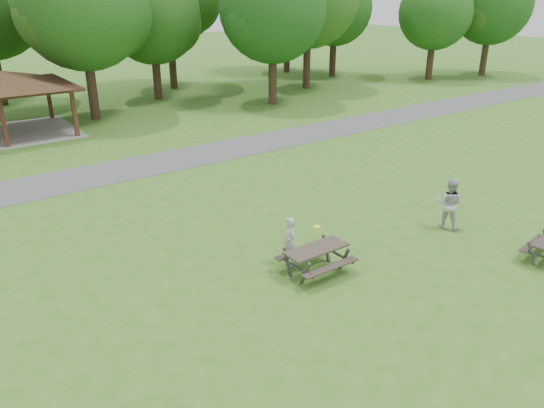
# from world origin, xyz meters

# --- Properties ---
(ground) EXTENTS (160.00, 160.00, 0.00)m
(ground) POSITION_xyz_m (0.00, 0.00, 0.00)
(ground) COLOR #34641C
(ground) RESTS_ON ground
(asphalt_path) EXTENTS (120.00, 3.20, 0.02)m
(asphalt_path) POSITION_xyz_m (0.00, 14.00, 0.01)
(asphalt_path) COLOR #48484B
(asphalt_path) RESTS_ON ground
(tree_row_e) EXTENTS (8.40, 8.00, 11.02)m
(tree_row_e) POSITION_xyz_m (2.10, 25.03, 6.78)
(tree_row_e) COLOR #301F15
(tree_row_e) RESTS_ON ground
(tree_row_f) EXTENTS (7.35, 7.00, 9.55)m
(tree_row_f) POSITION_xyz_m (8.09, 28.53, 5.84)
(tree_row_f) COLOR black
(tree_row_f) RESTS_ON ground
(tree_row_g) EXTENTS (7.77, 7.40, 10.25)m
(tree_row_g) POSITION_xyz_m (14.09, 22.03, 6.33)
(tree_row_g) COLOR #2F2114
(tree_row_g) RESTS_ON ground
(tree_row_i) EXTENTS (7.14, 6.80, 9.52)m
(tree_row_i) POSITION_xyz_m (26.08, 29.03, 5.91)
(tree_row_i) COLOR black
(tree_row_i) RESTS_ON ground
(tree_row_j) EXTENTS (6.72, 6.40, 8.96)m
(tree_row_j) POSITION_xyz_m (32.08, 22.53, 5.56)
(tree_row_j) COLOR #2F1F15
(tree_row_j) RESTS_ON ground
(tree_flank_right) EXTENTS (7.56, 7.20, 9.97)m
(tree_flank_right) POSITION_xyz_m (38.09, 21.03, 6.15)
(tree_flank_right) COLOR #302215
(tree_flank_right) RESTS_ON ground
(picnic_table_middle) EXTENTS (1.98, 1.61, 0.86)m
(picnic_table_middle) POSITION_xyz_m (0.74, 1.38, 0.63)
(picnic_table_middle) COLOR #312A23
(picnic_table_middle) RESTS_ON ground
(frisbee_in_flight) EXTENTS (0.29, 0.29, 0.02)m
(frisbee_in_flight) POSITION_xyz_m (1.34, 2.07, 1.10)
(frisbee_in_flight) COLOR yellow
(frisbee_in_flight) RESTS_ON ground
(frisbee_thrower) EXTENTS (0.49, 0.64, 1.57)m
(frisbee_thrower) POSITION_xyz_m (0.39, 2.25, 0.79)
(frisbee_thrower) COLOR #A4A4A6
(frisbee_thrower) RESTS_ON ground
(frisbee_catcher) EXTENTS (0.99, 1.09, 1.84)m
(frisbee_catcher) POSITION_xyz_m (6.63, 1.12, 0.92)
(frisbee_catcher) COLOR #AEAEB1
(frisbee_catcher) RESTS_ON ground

